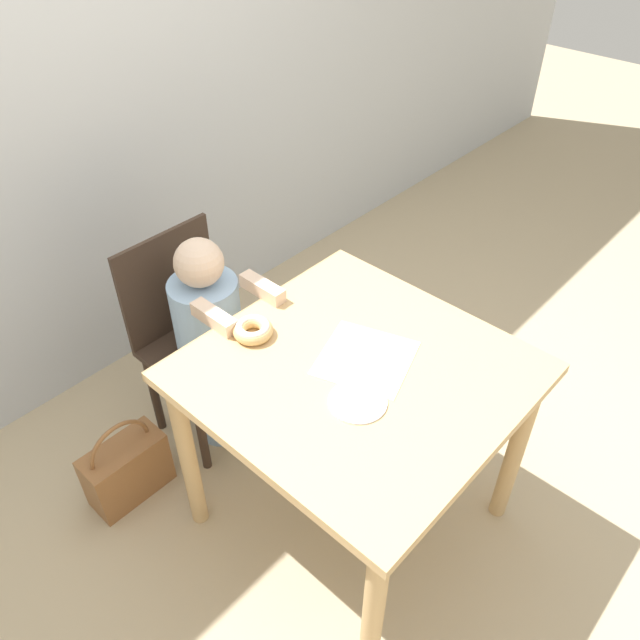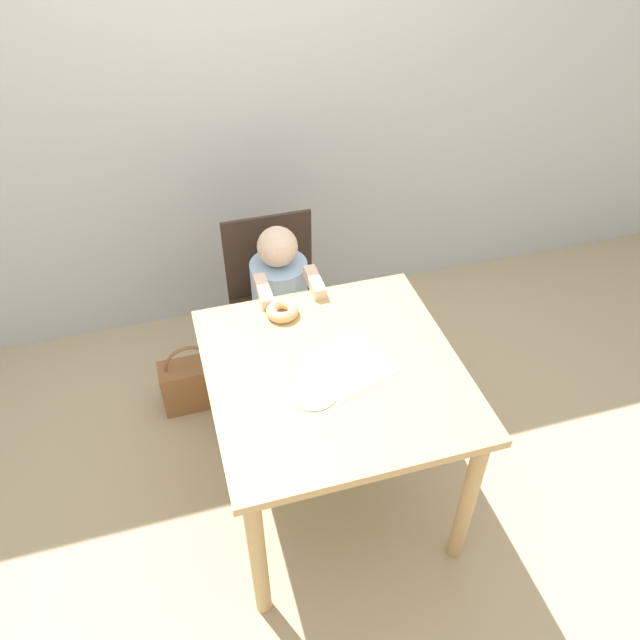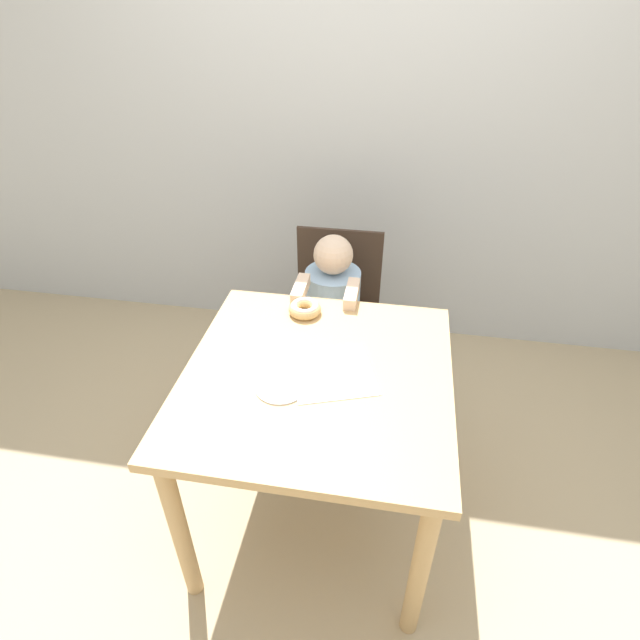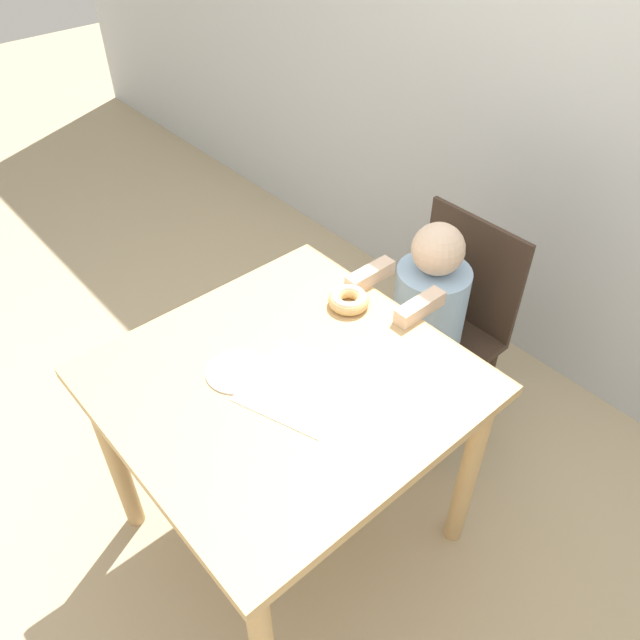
{
  "view_description": "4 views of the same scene",
  "coord_description": "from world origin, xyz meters",
  "px_view_note": "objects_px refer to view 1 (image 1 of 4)",
  "views": [
    {
      "loc": [
        -1.07,
        -0.83,
        2.09
      ],
      "look_at": [
        -0.01,
        0.14,
        0.89
      ],
      "focal_mm": 35.0,
      "sensor_mm": 36.0,
      "label": 1
    },
    {
      "loc": [
        -0.49,
        -1.49,
        2.37
      ],
      "look_at": [
        -0.01,
        0.14,
        0.89
      ],
      "focal_mm": 35.0,
      "sensor_mm": 36.0,
      "label": 2
    },
    {
      "loc": [
        0.22,
        -1.26,
        1.89
      ],
      "look_at": [
        -0.01,
        0.14,
        0.89
      ],
      "focal_mm": 28.0,
      "sensor_mm": 36.0,
      "label": 3
    },
    {
      "loc": [
        0.95,
        -0.71,
        2.02
      ],
      "look_at": [
        -0.01,
        0.14,
        0.89
      ],
      "focal_mm": 35.0,
      "sensor_mm": 36.0,
      "label": 4
    }
  ],
  "objects_px": {
    "chair": "(194,336)",
    "child_figure": "(212,346)",
    "handbag": "(127,469)",
    "donut": "(253,329)"
  },
  "relations": [
    {
      "from": "chair",
      "to": "child_figure",
      "type": "xyz_separation_m",
      "value": [
        0.0,
        -0.11,
        0.01
      ]
    },
    {
      "from": "chair",
      "to": "child_figure",
      "type": "relative_size",
      "value": 0.93
    },
    {
      "from": "chair",
      "to": "handbag",
      "type": "bearing_deg",
      "value": -168.19
    },
    {
      "from": "chair",
      "to": "donut",
      "type": "distance_m",
      "value": 0.56
    },
    {
      "from": "handbag",
      "to": "child_figure",
      "type": "bearing_deg",
      "value": -2.3
    },
    {
      "from": "handbag",
      "to": "donut",
      "type": "bearing_deg",
      "value": -42.09
    },
    {
      "from": "chair",
      "to": "handbag",
      "type": "height_order",
      "value": "chair"
    },
    {
      "from": "handbag",
      "to": "chair",
      "type": "bearing_deg",
      "value": 11.81
    },
    {
      "from": "chair",
      "to": "child_figure",
      "type": "distance_m",
      "value": 0.11
    },
    {
      "from": "donut",
      "to": "child_figure",
      "type": "bearing_deg",
      "value": 79.29
    }
  ]
}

